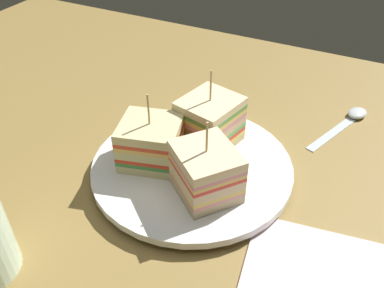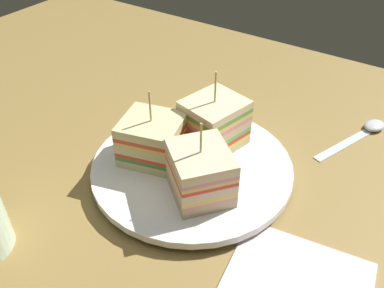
{
  "view_description": "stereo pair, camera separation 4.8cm",
  "coord_description": "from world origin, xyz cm",
  "px_view_note": "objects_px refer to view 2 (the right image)",
  "views": [
    {
      "loc": [
        17.15,
        -34.2,
        34.37
      ],
      "look_at": [
        0.0,
        0.0,
        4.69
      ],
      "focal_mm": 38.8,
      "sensor_mm": 36.0,
      "label": 1
    },
    {
      "loc": [
        21.33,
        -31.76,
        34.37
      ],
      "look_at": [
        0.0,
        0.0,
        4.69
      ],
      "focal_mm": 38.8,
      "sensor_mm": 36.0,
      "label": 2
    }
  ],
  "objects_px": {
    "sandwich_wedge_2": "(216,124)",
    "napkin": "(296,286)",
    "sandwich_wedge_0": "(153,139)",
    "sandwich_wedge_1": "(200,172)",
    "chip_pile": "(187,157)",
    "plate": "(192,168)",
    "spoon": "(366,131)"
  },
  "relations": [
    {
      "from": "plate",
      "to": "sandwich_wedge_0",
      "type": "relative_size",
      "value": 2.62
    },
    {
      "from": "sandwich_wedge_0",
      "to": "chip_pile",
      "type": "bearing_deg",
      "value": 1.74
    },
    {
      "from": "plate",
      "to": "chip_pile",
      "type": "relative_size",
      "value": 3.15
    },
    {
      "from": "sandwich_wedge_1",
      "to": "sandwich_wedge_2",
      "type": "xyz_separation_m",
      "value": [
        -0.03,
        0.08,
        0.0
      ]
    },
    {
      "from": "sandwich_wedge_1",
      "to": "napkin",
      "type": "xyz_separation_m",
      "value": [
        0.14,
        -0.04,
        -0.04
      ]
    },
    {
      "from": "sandwich_wedge_0",
      "to": "napkin",
      "type": "relative_size",
      "value": 0.7
    },
    {
      "from": "sandwich_wedge_1",
      "to": "sandwich_wedge_0",
      "type": "bearing_deg",
      "value": 25.38
    },
    {
      "from": "sandwich_wedge_2",
      "to": "spoon",
      "type": "relative_size",
      "value": 0.76
    },
    {
      "from": "sandwich_wedge_1",
      "to": "spoon",
      "type": "bearing_deg",
      "value": -77.41
    },
    {
      "from": "sandwich_wedge_2",
      "to": "napkin",
      "type": "bearing_deg",
      "value": 66.42
    },
    {
      "from": "plate",
      "to": "sandwich_wedge_2",
      "type": "relative_size",
      "value": 2.37
    },
    {
      "from": "sandwich_wedge_0",
      "to": "sandwich_wedge_1",
      "type": "height_order",
      "value": "same"
    },
    {
      "from": "sandwich_wedge_1",
      "to": "spoon",
      "type": "relative_size",
      "value": 0.69
    },
    {
      "from": "chip_pile",
      "to": "napkin",
      "type": "bearing_deg",
      "value": -23.24
    },
    {
      "from": "plate",
      "to": "spoon",
      "type": "relative_size",
      "value": 1.8
    },
    {
      "from": "sandwich_wedge_0",
      "to": "chip_pile",
      "type": "xyz_separation_m",
      "value": [
        0.04,
        0.01,
        -0.02
      ]
    },
    {
      "from": "napkin",
      "to": "plate",
      "type": "bearing_deg",
      "value": 155.42
    },
    {
      "from": "sandwich_wedge_1",
      "to": "spoon",
      "type": "distance_m",
      "value": 0.27
    },
    {
      "from": "chip_pile",
      "to": "spoon",
      "type": "distance_m",
      "value": 0.26
    },
    {
      "from": "sandwich_wedge_2",
      "to": "plate",
      "type": "bearing_deg",
      "value": 10.48
    },
    {
      "from": "chip_pile",
      "to": "napkin",
      "type": "xyz_separation_m",
      "value": [
        0.17,
        -0.07,
        -0.02
      ]
    },
    {
      "from": "plate",
      "to": "napkin",
      "type": "xyz_separation_m",
      "value": [
        0.17,
        -0.08,
        -0.01
      ]
    },
    {
      "from": "plate",
      "to": "chip_pile",
      "type": "height_order",
      "value": "chip_pile"
    },
    {
      "from": "sandwich_wedge_0",
      "to": "sandwich_wedge_2",
      "type": "relative_size",
      "value": 0.9
    },
    {
      "from": "sandwich_wedge_1",
      "to": "napkin",
      "type": "bearing_deg",
      "value": -158.47
    },
    {
      "from": "sandwich_wedge_2",
      "to": "spoon",
      "type": "xyz_separation_m",
      "value": [
        0.15,
        0.16,
        -0.04
      ]
    },
    {
      "from": "sandwich_wedge_1",
      "to": "chip_pile",
      "type": "height_order",
      "value": "sandwich_wedge_1"
    },
    {
      "from": "sandwich_wedge_2",
      "to": "chip_pile",
      "type": "bearing_deg",
      "value": 5.21
    },
    {
      "from": "chip_pile",
      "to": "napkin",
      "type": "relative_size",
      "value": 0.58
    },
    {
      "from": "plate",
      "to": "sandwich_wedge_1",
      "type": "relative_size",
      "value": 2.61
    },
    {
      "from": "sandwich_wedge_0",
      "to": "sandwich_wedge_1",
      "type": "xyz_separation_m",
      "value": [
        0.08,
        -0.02,
        0.0
      ]
    },
    {
      "from": "chip_pile",
      "to": "sandwich_wedge_0",
      "type": "bearing_deg",
      "value": -162.94
    }
  ]
}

